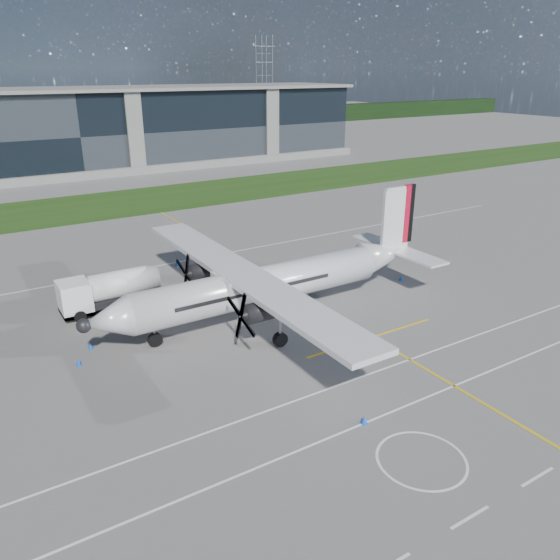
% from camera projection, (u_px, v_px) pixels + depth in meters
% --- Properties ---
extents(ground, '(400.00, 400.00, 0.00)m').
position_uv_depth(ground, '(139.00, 214.00, 76.35)').
color(ground, slate).
rests_on(ground, ground).
extents(grass_strip, '(400.00, 18.00, 0.04)m').
position_uv_depth(grass_strip, '(122.00, 203.00, 82.68)').
color(grass_strip, '#1D3F11').
rests_on(grass_strip, ground).
extents(terminal_building, '(120.00, 20.00, 15.00)m').
position_uv_depth(terminal_building, '(68.00, 132.00, 105.28)').
color(terminal_building, black).
rests_on(terminal_building, ground).
extents(tree_line, '(400.00, 6.00, 6.00)m').
position_uv_depth(tree_line, '(24.00, 129.00, 154.39)').
color(tree_line, black).
rests_on(tree_line, ground).
extents(pylon_east, '(9.00, 4.60, 30.00)m').
position_uv_depth(pylon_east, '(264.00, 80.00, 199.76)').
color(pylon_east, gray).
rests_on(pylon_east, ground).
extents(yellow_taxiway_centerline, '(0.20, 70.00, 0.01)m').
position_uv_depth(yellow_taxiway_centerline, '(265.00, 274.00, 54.09)').
color(yellow_taxiway_centerline, yellow).
rests_on(yellow_taxiway_centerline, ground).
extents(white_lane_line, '(90.00, 0.15, 0.01)m').
position_uv_depth(white_lane_line, '(421.00, 400.00, 33.62)').
color(white_lane_line, white).
rests_on(white_lane_line, ground).
extents(turboprop_aircraft, '(30.15, 31.27, 9.38)m').
position_uv_depth(turboprop_aircraft, '(272.00, 262.00, 43.36)').
color(turboprop_aircraft, silver).
rests_on(turboprop_aircraft, ground).
extents(fuel_tanker_truck, '(8.68, 2.82, 3.25)m').
position_uv_depth(fuel_tanker_truck, '(103.00, 293.00, 45.44)').
color(fuel_tanker_truck, white).
rests_on(fuel_tanker_truck, ground).
extents(baggage_tug, '(3.21, 1.93, 1.93)m').
position_uv_depth(baggage_tug, '(177.00, 302.00, 45.36)').
color(baggage_tug, silver).
rests_on(baggage_tug, ground).
extents(ground_crew_person, '(0.67, 0.90, 2.12)m').
position_uv_depth(ground_crew_person, '(160.00, 305.00, 44.39)').
color(ground_crew_person, '#F25907').
rests_on(ground_crew_person, ground).
extents(safety_cone_stbdwing, '(0.36, 0.36, 0.50)m').
position_uv_depth(safety_cone_stbdwing, '(177.00, 263.00, 56.33)').
color(safety_cone_stbdwing, blue).
rests_on(safety_cone_stbdwing, ground).
extents(safety_cone_nose_stbd, '(0.36, 0.36, 0.50)m').
position_uv_depth(safety_cone_nose_stbd, '(91.00, 345.00, 39.72)').
color(safety_cone_nose_stbd, blue).
rests_on(safety_cone_nose_stbd, ground).
extents(safety_cone_tail, '(0.36, 0.36, 0.50)m').
position_uv_depth(safety_cone_tail, '(401.00, 278.00, 52.47)').
color(safety_cone_tail, blue).
rests_on(safety_cone_tail, ground).
extents(safety_cone_portwing, '(0.36, 0.36, 0.50)m').
position_uv_depth(safety_cone_portwing, '(364.00, 420.00, 31.31)').
color(safety_cone_portwing, blue).
rests_on(safety_cone_portwing, ground).
extents(safety_cone_fwd, '(0.36, 0.36, 0.50)m').
position_uv_depth(safety_cone_fwd, '(79.00, 362.00, 37.46)').
color(safety_cone_fwd, blue).
rests_on(safety_cone_fwd, ground).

